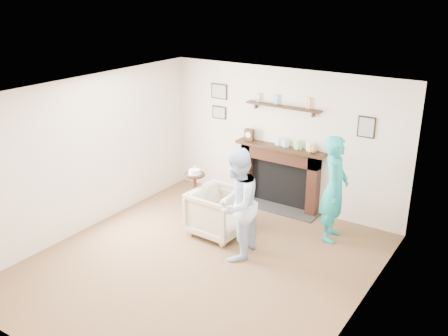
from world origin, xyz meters
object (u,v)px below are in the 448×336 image
(man, at_px, (236,255))
(pedestal_table, at_px, (195,190))
(armchair, at_px, (219,234))
(woman, at_px, (330,238))

(man, height_order, pedestal_table, pedestal_table)
(armchair, distance_m, woman, 1.80)
(man, height_order, woman, woman)
(armchair, height_order, pedestal_table, pedestal_table)
(armchair, relative_size, pedestal_table, 0.77)
(pedestal_table, bearing_deg, man, -21.28)
(man, bearing_deg, pedestal_table, -121.00)
(man, relative_size, pedestal_table, 1.53)
(armchair, distance_m, man, 0.74)
(man, xyz_separation_m, woman, (0.97, 1.31, 0.00))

